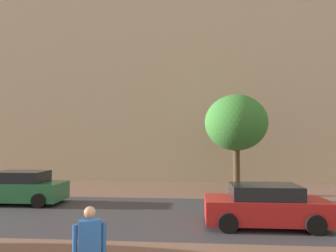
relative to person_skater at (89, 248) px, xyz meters
The scene contains 7 objects.
ground_plane 8.64m from the person_skater, 82.27° to the left, with size 120.00×120.00×0.00m, color brown.
street_asphalt_strip 7.22m from the person_skater, 80.72° to the left, with size 120.00×7.11×0.00m, color #38383D.
landmark_building 26.68m from the person_skater, 91.34° to the left, with size 28.05×15.97×35.86m.
person_skater is the anchor object (origin of this frame).
car_green 10.64m from the person_skater, 125.79° to the left, with size 4.01×2.01×1.53m.
car_red 7.03m from the person_skater, 51.50° to the left, with size 4.11×2.05×1.43m.
tree_curb_far 13.06m from the person_skater, 70.46° to the left, with size 3.45×3.45×5.53m.
Camera 1 is at (0.80, -4.34, 2.94)m, focal length 33.92 mm.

